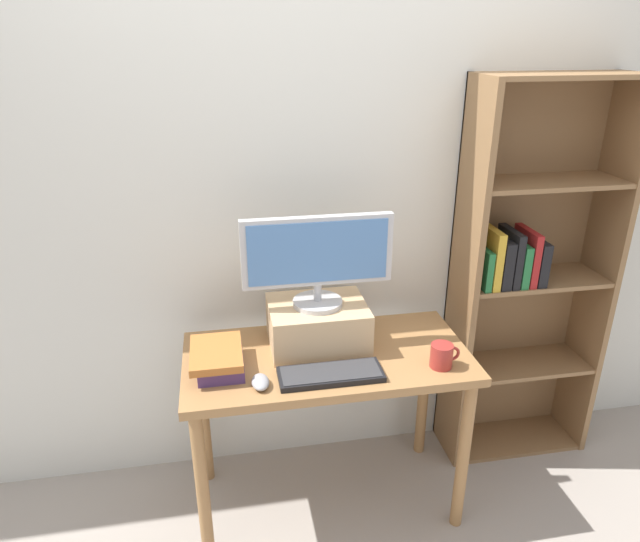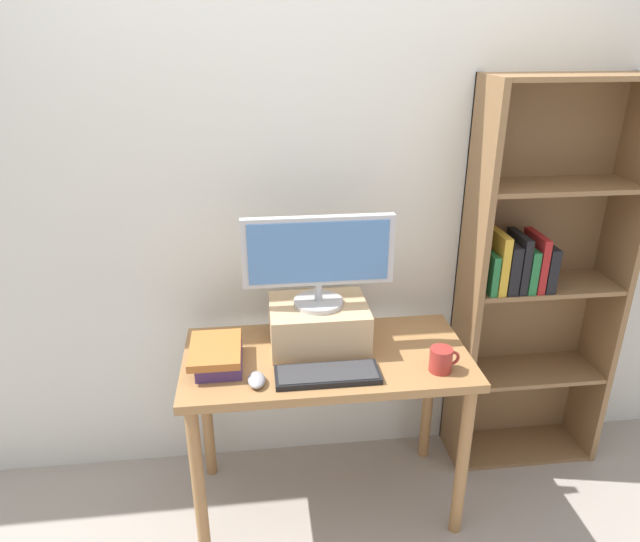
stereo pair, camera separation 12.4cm
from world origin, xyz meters
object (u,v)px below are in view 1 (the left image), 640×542
object	(u,v)px
riser_box	(318,324)
keyboard	(331,374)
coffee_mug	(442,356)
desk	(327,377)
bookshelf_unit	(525,275)
book_stack	(219,359)
computer_mouse	(260,382)
computer_monitor	(318,257)

from	to	relation	value
riser_box	keyboard	distance (m)	0.26
riser_box	coffee_mug	size ratio (longest dim) A/B	3.35
desk	bookshelf_unit	bearing A→B (deg)	14.26
keyboard	book_stack	world-z (taller)	book_stack
desk	computer_mouse	world-z (taller)	computer_mouse
bookshelf_unit	computer_mouse	bearing A→B (deg)	-161.39
keyboard	coffee_mug	distance (m)	0.44
keyboard	computer_mouse	world-z (taller)	computer_mouse
keyboard	coffee_mug	bearing A→B (deg)	-0.61
book_stack	desk	bearing A→B (deg)	4.51
desk	computer_monitor	distance (m)	0.50
computer_monitor	coffee_mug	distance (m)	0.61
coffee_mug	desk	bearing A→B (deg)	158.18
keyboard	coffee_mug	xyz separation A→B (m)	(0.43, -0.00, 0.04)
computer_mouse	book_stack	world-z (taller)	book_stack
computer_monitor	coffee_mug	xyz separation A→B (m)	(0.44, -0.26, -0.34)
bookshelf_unit	riser_box	bearing A→B (deg)	-171.11
coffee_mug	computer_monitor	bearing A→B (deg)	149.65
desk	computer_mouse	distance (m)	0.35
computer_monitor	bookshelf_unit	bearing A→B (deg)	8.97
computer_monitor	computer_mouse	world-z (taller)	computer_monitor
bookshelf_unit	coffee_mug	bearing A→B (deg)	-143.30
computer_mouse	coffee_mug	size ratio (longest dim) A/B	0.89
book_stack	keyboard	bearing A→B (deg)	-17.47
computer_mouse	coffee_mug	distance (m)	0.70
riser_box	computer_mouse	world-z (taller)	riser_box
bookshelf_unit	computer_monitor	xyz separation A→B (m)	(-0.99, -0.16, 0.22)
bookshelf_unit	riser_box	xyz separation A→B (m)	(-0.99, -0.16, -0.08)
riser_box	computer_mouse	xyz separation A→B (m)	(-0.26, -0.27, -0.07)
keyboard	book_stack	bearing A→B (deg)	162.53
coffee_mug	computer_mouse	bearing A→B (deg)	-179.33
bookshelf_unit	coffee_mug	xyz separation A→B (m)	(-0.55, -0.41, -0.12)
book_stack	coffee_mug	size ratio (longest dim) A/B	2.28
keyboard	riser_box	bearing A→B (deg)	90.89
computer_mouse	desk	bearing A→B (deg)	31.87
desk	keyboard	xyz separation A→B (m)	(-0.02, -0.16, 0.12)
computer_monitor	computer_mouse	bearing A→B (deg)	-134.36
computer_monitor	keyboard	bearing A→B (deg)	-89.11
computer_monitor	keyboard	world-z (taller)	computer_monitor
desk	coffee_mug	distance (m)	0.47
riser_box	computer_mouse	bearing A→B (deg)	-134.20
computer_monitor	coffee_mug	bearing A→B (deg)	-30.35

